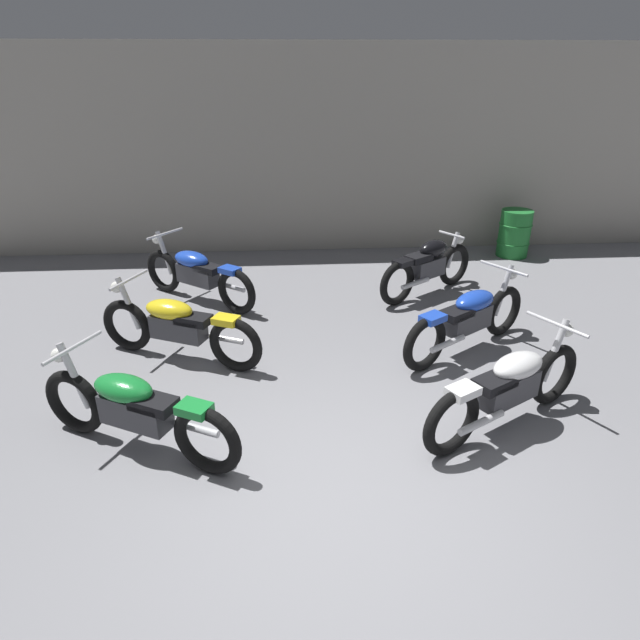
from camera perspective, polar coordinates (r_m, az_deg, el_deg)
The scene contains 9 objects.
ground_plane at distance 4.77m, azimuth 2.09°, elevation -18.29°, with size 60.00×60.00×0.00m, color gray.
back_wall at distance 10.34m, azimuth -1.82°, elevation 17.04°, with size 13.49×0.24×3.60m, color #9E998E.
motorcycle_left_row_0 at distance 5.27m, azimuth -18.69°, elevation -8.74°, with size 1.98×1.13×0.97m.
motorcycle_left_row_1 at distance 6.70m, azimuth -14.57°, elevation -0.59°, with size 2.03×1.06×0.97m.
motorcycle_left_row_2 at distance 8.32m, azimuth -12.63°, elevation 4.76°, with size 1.78×1.42×0.97m.
motorcycle_right_row_0 at distance 5.62m, azimuth 19.02°, elevation -6.52°, with size 1.94×1.19×0.97m.
motorcycle_right_row_1 at distance 6.93m, azimuth 15.13°, elevation 0.24°, with size 1.86×1.30×0.97m.
motorcycle_right_row_2 at distance 8.56m, azimuth 11.14°, elevation 5.53°, with size 1.68×1.21×0.88m.
oil_drum at distance 10.78m, azimuth 19.51°, elevation 8.48°, with size 0.59×0.59×0.85m.
Camera 1 is at (-0.41, -3.43, 3.29)m, focal length 30.87 mm.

